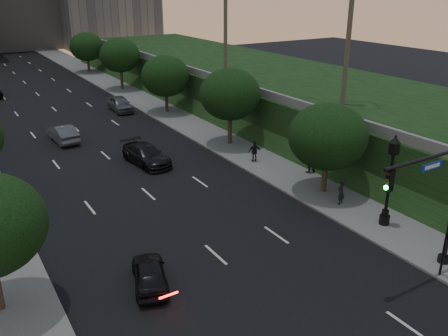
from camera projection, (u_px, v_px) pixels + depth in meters
ground at (273, 307)px, 20.99m from camera, size 160.00×160.00×0.00m
road_surface at (82, 134)px, 44.80m from camera, size 16.00×140.00×0.02m
sidewalk_right at (179, 118)px, 49.75m from camera, size 4.50×140.00×0.15m
embankment at (280, 91)px, 53.17m from camera, size 18.00×90.00×4.00m
parapet_wall at (215, 77)px, 48.18m from camera, size 0.35×90.00×0.70m
tree_right_a at (328, 137)px, 30.87m from camera, size 5.20×5.20×6.24m
tree_right_b at (230, 94)px, 40.22m from camera, size 5.20×5.20×6.74m
tree_right_c at (165, 76)px, 50.71m from camera, size 5.20×5.20×6.24m
tree_right_d at (120, 55)px, 61.64m from camera, size 5.20×5.20×6.74m
tree_right_e at (87, 47)px, 73.73m from camera, size 5.20×5.20×6.24m
traffic_signal_mast at (441, 204)px, 22.26m from camera, size 5.68×0.56×7.00m
street_lamp at (389, 185)px, 26.96m from camera, size 0.64×0.64×5.62m
pedestrian_signal at (446, 250)px, 22.48m from camera, size 0.30×0.33×2.50m
sedan_near_left at (150, 274)px, 22.25m from camera, size 2.59×4.09×1.30m
sedan_mid_left at (63, 133)px, 42.41m from camera, size 1.97×4.82×1.55m
sedan_near_right at (146, 155)px, 37.18m from camera, size 2.75×5.46×1.52m
sedan_far_right at (120, 104)px, 52.49m from camera, size 2.15×4.86×1.63m
pedestrian_a at (341, 191)px, 30.10m from camera, size 0.73×0.61×1.72m
pedestrian_b at (310, 160)px, 35.14m from camera, size 1.06×0.92×1.88m
pedestrian_c at (255, 151)px, 37.31m from camera, size 1.04×0.62×1.66m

